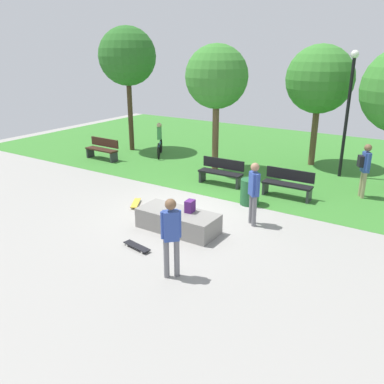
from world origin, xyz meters
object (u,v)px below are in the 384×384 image
object	(u,v)px
tree_leaning_ash	(217,77)
backpack_on_ledge	(190,206)
park_bench_by_oak	(103,149)
pedestrian_with_backpack	(365,166)
park_bench_near_path	(288,183)
tree_young_birch	(320,80)
skater_watching	(254,189)
skateboard_spare	(136,203)
trash_bin	(250,192)
park_bench_center_lawn	(221,171)
concrete_ledge	(178,221)
skater_performing_trick	(171,232)
lamp_post	(349,103)
cyclist_on_bicycle	(160,142)
skateboard_by_ledge	(137,246)
tree_tall_oak	(127,57)

from	to	relation	value
tree_leaning_ash	backpack_on_ledge	bearing A→B (deg)	-66.76
park_bench_by_oak	pedestrian_with_backpack	size ratio (longest dim) A/B	0.91
backpack_on_ledge	park_bench_near_path	xyz separation A→B (m)	(1.27, 3.87, -0.22)
tree_young_birch	pedestrian_with_backpack	xyz separation A→B (m)	(2.56, -3.01, -2.38)
skater_watching	skateboard_spare	xyz separation A→B (m)	(-3.66, -0.64, -0.97)
trash_bin	park_bench_center_lawn	bearing A→B (deg)	143.97
concrete_ledge	park_bench_near_path	distance (m)	4.32
skater_performing_trick	tree_young_birch	size ratio (longest dim) A/B	0.37
tree_young_birch	park_bench_by_oak	bearing A→B (deg)	-152.55
lamp_post	backpack_on_ledge	bearing A→B (deg)	-106.61
park_bench_center_lawn	trash_bin	bearing A→B (deg)	-36.03
backpack_on_ledge	pedestrian_with_backpack	bearing A→B (deg)	-38.43
park_bench_center_lawn	pedestrian_with_backpack	distance (m)	4.71
cyclist_on_bicycle	trash_bin	bearing A→B (deg)	-28.95
concrete_ledge	skateboard_spare	distance (m)	2.30
skater_performing_trick	skateboard_spare	xyz separation A→B (m)	(-3.37, 2.76, -0.98)
backpack_on_ledge	tree_leaning_ash	size ratio (longest dim) A/B	0.07
backpack_on_ledge	park_bench_by_oak	bearing A→B (deg)	54.54
skateboard_by_ledge	tree_tall_oak	distance (m)	11.11
skateboard_by_ledge	park_bench_by_oak	world-z (taller)	park_bench_by_oak
trash_bin	backpack_on_ledge	bearing A→B (deg)	-100.68
tree_tall_oak	tree_young_birch	distance (m)	8.37
tree_tall_oak	tree_young_birch	bearing A→B (deg)	14.46
tree_young_birch	cyclist_on_bicycle	bearing A→B (deg)	-160.43
concrete_ledge	tree_young_birch	distance (m)	9.00
concrete_ledge	trash_bin	xyz separation A→B (m)	(0.78, 2.79, 0.13)
park_bench_near_path	tree_leaning_ash	size ratio (longest dim) A/B	0.33
skateboard_by_ledge	park_bench_center_lawn	xyz separation A→B (m)	(-0.67, 5.43, 0.42)
pedestrian_with_backpack	skateboard_by_ledge	bearing A→B (deg)	-119.40
skater_performing_trick	park_bench_center_lawn	size ratio (longest dim) A/B	1.10
tree_leaning_ash	lamp_post	world-z (taller)	tree_leaning_ash
skater_performing_trick	trash_bin	bearing A→B (deg)	95.20
skateboard_by_ledge	backpack_on_ledge	bearing A→B (deg)	71.66
backpack_on_ledge	pedestrian_with_backpack	xyz separation A→B (m)	(3.29, 5.19, 0.37)
skater_watching	pedestrian_with_backpack	bearing A→B (deg)	62.24
backpack_on_ledge	skateboard_spare	bearing A→B (deg)	69.36
pedestrian_with_backpack	cyclist_on_bicycle	size ratio (longest dim) A/B	1.12
park_bench_by_oak	pedestrian_with_backpack	xyz separation A→B (m)	(10.52, 1.12, 0.59)
park_bench_by_oak	park_bench_near_path	bearing A→B (deg)	-1.34
skater_watching	cyclist_on_bicycle	world-z (taller)	skater_watching
tree_tall_oak	tree_leaning_ash	world-z (taller)	tree_tall_oak
skateboard_spare	skater_performing_trick	bearing A→B (deg)	-39.39
skater_watching	park_bench_center_lawn	bearing A→B (deg)	132.97
cyclist_on_bicycle	park_bench_near_path	bearing A→B (deg)	-17.14
skateboard_spare	park_bench_center_lawn	world-z (taller)	park_bench_center_lawn
tree_tall_oak	skateboard_spare	bearing A→B (deg)	-48.23
concrete_ledge	backpack_on_ledge	world-z (taller)	backpack_on_ledge
pedestrian_with_backpack	skater_performing_trick	bearing A→B (deg)	-107.86
concrete_ledge	skateboard_spare	bearing A→B (deg)	159.93
park_bench_by_oak	concrete_ledge	bearing A→B (deg)	-31.31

